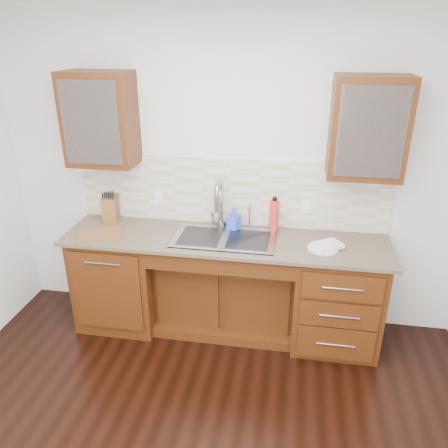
% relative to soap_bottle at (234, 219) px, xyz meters
% --- Properties ---
extents(wall_back, '(4.00, 0.10, 2.70)m').
position_rel_soap_bottle_xyz_m(wall_back, '(-0.05, 0.19, 0.34)').
color(wall_back, white).
rests_on(wall_back, ground).
extents(base_cabinet_left, '(0.70, 0.62, 0.88)m').
position_rel_soap_bottle_xyz_m(base_cabinet_left, '(-1.00, -0.17, -0.57)').
color(base_cabinet_left, '#593014').
rests_on(base_cabinet_left, ground).
extents(base_cabinet_center, '(1.20, 0.44, 0.70)m').
position_rel_soap_bottle_xyz_m(base_cabinet_center, '(-0.05, -0.08, -0.66)').
color(base_cabinet_center, '#593014').
rests_on(base_cabinet_center, ground).
extents(base_cabinet_right, '(0.70, 0.62, 0.88)m').
position_rel_soap_bottle_xyz_m(base_cabinet_right, '(0.90, -0.17, -0.57)').
color(base_cabinet_right, '#593014').
rests_on(base_cabinet_right, ground).
extents(countertop, '(2.70, 0.65, 0.03)m').
position_rel_soap_bottle_xyz_m(countertop, '(-0.05, -0.19, -0.11)').
color(countertop, '#84705B').
rests_on(countertop, base_cabinet_left).
extents(backsplash, '(2.70, 0.02, 0.59)m').
position_rel_soap_bottle_xyz_m(backsplash, '(-0.05, 0.12, 0.20)').
color(backsplash, beige).
rests_on(backsplash, wall_back).
extents(sink, '(0.84, 0.46, 0.19)m').
position_rel_soap_bottle_xyz_m(sink, '(-0.05, -0.20, -0.18)').
color(sink, '#9E9EA5').
rests_on(sink, countertop).
extents(faucet, '(0.04, 0.04, 0.40)m').
position_rel_soap_bottle_xyz_m(faucet, '(-0.12, 0.03, 0.10)').
color(faucet, '#999993').
rests_on(faucet, countertop).
extents(filter_tap, '(0.02, 0.02, 0.24)m').
position_rel_soap_bottle_xyz_m(filter_tap, '(0.13, 0.04, 0.02)').
color(filter_tap, '#999993').
rests_on(filter_tap, countertop).
extents(upper_cabinet_left, '(0.55, 0.34, 0.75)m').
position_rel_soap_bottle_xyz_m(upper_cabinet_left, '(-1.10, -0.03, 0.82)').
color(upper_cabinet_left, '#593014').
rests_on(upper_cabinet_left, wall_back).
extents(upper_cabinet_right, '(0.55, 0.34, 0.75)m').
position_rel_soap_bottle_xyz_m(upper_cabinet_right, '(1.00, -0.03, 0.82)').
color(upper_cabinet_right, '#593014').
rests_on(upper_cabinet_right, wall_back).
extents(outlet_left, '(0.08, 0.01, 0.12)m').
position_rel_soap_bottle_xyz_m(outlet_left, '(-0.70, 0.11, 0.11)').
color(outlet_left, white).
rests_on(outlet_left, backsplash).
extents(outlet_right, '(0.08, 0.01, 0.12)m').
position_rel_soap_bottle_xyz_m(outlet_right, '(0.60, 0.11, 0.11)').
color(outlet_right, white).
rests_on(outlet_right, backsplash).
extents(soap_bottle, '(0.12, 0.12, 0.20)m').
position_rel_soap_bottle_xyz_m(soap_bottle, '(0.00, 0.00, 0.00)').
color(soap_bottle, blue).
rests_on(soap_bottle, countertop).
extents(water_bottle, '(0.09, 0.09, 0.29)m').
position_rel_soap_bottle_xyz_m(water_bottle, '(0.34, 0.01, 0.04)').
color(water_bottle, red).
rests_on(water_bottle, countertop).
extents(plate, '(0.26, 0.26, 0.01)m').
position_rel_soap_bottle_xyz_m(plate, '(0.74, -0.25, -0.09)').
color(plate, silver).
rests_on(plate, countertop).
extents(dish_towel, '(0.26, 0.24, 0.03)m').
position_rel_soap_bottle_xyz_m(dish_towel, '(0.78, -0.24, -0.07)').
color(dish_towel, beige).
rests_on(dish_towel, plate).
extents(knife_block, '(0.16, 0.22, 0.22)m').
position_rel_soap_bottle_xyz_m(knife_block, '(-1.12, 0.03, 0.01)').
color(knife_block, '#A57033').
rests_on(knife_block, countertop).
extents(cutting_board, '(0.43, 0.36, 0.02)m').
position_rel_soap_bottle_xyz_m(cutting_board, '(-1.10, -0.29, -0.09)').
color(cutting_board, olive).
rests_on(cutting_board, countertop).
extents(cup_left_a, '(0.17, 0.17, 0.11)m').
position_rel_soap_bottle_xyz_m(cup_left_a, '(-1.16, -0.03, 0.77)').
color(cup_left_a, white).
rests_on(cup_left_a, upper_cabinet_left).
extents(cup_left_b, '(0.13, 0.13, 0.09)m').
position_rel_soap_bottle_xyz_m(cup_left_b, '(-0.98, -0.03, 0.76)').
color(cup_left_b, silver).
rests_on(cup_left_b, upper_cabinet_left).
extents(cup_right_a, '(0.12, 0.12, 0.09)m').
position_rel_soap_bottle_xyz_m(cup_right_a, '(0.94, -0.03, 0.76)').
color(cup_right_a, white).
rests_on(cup_right_a, upper_cabinet_right).
extents(cup_right_b, '(0.13, 0.13, 0.10)m').
position_rel_soap_bottle_xyz_m(cup_right_b, '(1.08, -0.03, 0.77)').
color(cup_right_b, white).
rests_on(cup_right_b, upper_cabinet_right).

